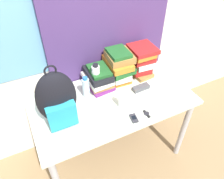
# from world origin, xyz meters

# --- Properties ---
(wall_back) EXTENTS (6.00, 0.06, 2.50)m
(wall_back) POSITION_xyz_m (-0.00, 0.79, 1.25)
(wall_back) COLOR silver
(wall_back) RESTS_ON ground_plane
(curtain_blue) EXTENTS (1.10, 0.04, 2.50)m
(curtain_blue) POSITION_xyz_m (0.16, 0.73, 1.25)
(curtain_blue) COLOR #4C336B
(curtain_blue) RESTS_ON ground_plane
(desk) EXTENTS (1.30, 0.70, 0.76)m
(desk) POSITION_xyz_m (0.00, 0.35, 0.67)
(desk) COLOR silver
(desk) RESTS_ON ground_plane
(backpack) EXTENTS (0.28, 0.21, 0.48)m
(backpack) POSITION_xyz_m (-0.43, 0.32, 0.96)
(backpack) COLOR black
(backpack) RESTS_ON desk
(book_stack_left) EXTENTS (0.22, 0.28, 0.18)m
(book_stack_left) POSITION_xyz_m (-0.03, 0.55, 0.85)
(book_stack_left) COLOR #6B2370
(book_stack_left) RESTS_ON desk
(book_stack_center) EXTENTS (0.23, 0.29, 0.29)m
(book_stack_center) POSITION_xyz_m (0.16, 0.56, 0.91)
(book_stack_center) COLOR orange
(book_stack_center) RESTS_ON desk
(book_stack_right) EXTENTS (0.22, 0.26, 0.28)m
(book_stack_right) POSITION_xyz_m (0.39, 0.55, 0.91)
(book_stack_right) COLOR olive
(book_stack_right) RESTS_ON desk
(water_bottle) EXTENTS (0.06, 0.06, 0.19)m
(water_bottle) POSITION_xyz_m (-0.17, 0.48, 0.85)
(water_bottle) COLOR silver
(water_bottle) RESTS_ON desk
(sports_bottle) EXTENTS (0.06, 0.06, 0.27)m
(sports_bottle) POSITION_xyz_m (-0.07, 0.50, 0.89)
(sports_bottle) COLOR white
(sports_bottle) RESTS_ON desk
(sunscreen_bottle) EXTENTS (0.05, 0.05, 0.15)m
(sunscreen_bottle) POSITION_xyz_m (0.03, 0.24, 0.83)
(sunscreen_bottle) COLOR white
(sunscreen_bottle) RESTS_ON desk
(cell_phone) EXTENTS (0.06, 0.09, 0.02)m
(cell_phone) POSITION_xyz_m (0.05, 0.09, 0.77)
(cell_phone) COLOR #2D2D33
(cell_phone) RESTS_ON desk
(sunglasses_case) EXTENTS (0.15, 0.06, 0.04)m
(sunglasses_case) POSITION_xyz_m (0.27, 0.35, 0.78)
(sunglasses_case) COLOR #47474C
(sunglasses_case) RESTS_ON desk
(wristwatch) EXTENTS (0.04, 0.08, 0.01)m
(wristwatch) POSITION_xyz_m (0.16, 0.09, 0.77)
(wristwatch) COLOR black
(wristwatch) RESTS_ON desk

